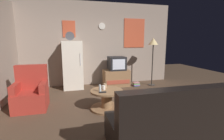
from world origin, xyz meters
The scene contains 14 objects.
ground_plane centered at (0.00, 0.00, 0.00)m, with size 12.00×12.00×0.00m, color #4C3828.
wall_with_art centered at (0.01, 2.45, 1.39)m, with size 5.20×0.12×2.76m.
fridge centered at (-0.88, 2.08, 0.75)m, with size 0.60×0.62×1.77m.
tv_stand centered at (0.52, 1.99, 0.27)m, with size 0.84×0.53×0.54m.
crt_tv centered at (0.53, 1.98, 0.76)m, with size 0.54×0.51×0.44m.
standing_lamp centered at (1.72, 1.76, 1.36)m, with size 0.32×0.32×1.59m.
coffee_table centered at (-0.21, 0.21, 0.22)m, with size 0.72×0.72×0.43m.
wine_glass centered at (-0.36, 0.14, 0.51)m, with size 0.05×0.05×0.15m, color silver.
mug_ceramic_white centered at (-0.26, 0.28, 0.48)m, with size 0.08×0.08×0.09m, color silver.
mug_ceramic_tan centered at (-0.20, 0.42, 0.48)m, with size 0.08×0.08×0.09m, color tan.
remote_control centered at (-0.33, 0.06, 0.45)m, with size 0.15×0.04×0.02m, color black.
armchair centered at (-1.83, 0.69, 0.34)m, with size 0.68×0.68×0.96m.
couch centered at (0.38, -1.25, 0.31)m, with size 1.70×0.80×0.92m.
book_stack centered at (1.17, 1.80, 0.06)m, with size 0.21×0.18×0.13m.
Camera 1 is at (-0.96, -3.19, 1.51)m, focal length 26.35 mm.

